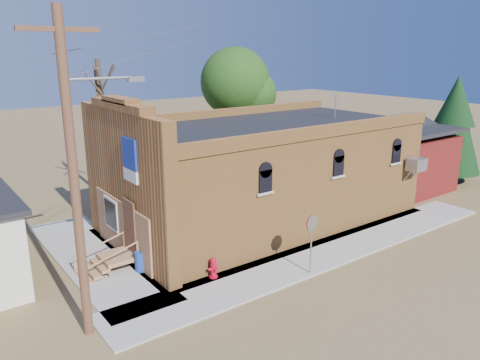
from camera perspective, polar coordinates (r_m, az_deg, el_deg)
ground at (r=17.89m, az=9.56°, el=-10.91°), size 120.00×120.00×0.00m
sidewalk_south at (r=19.43m, az=10.76°, el=-8.62°), size 19.00×2.20×0.08m
sidewalk_west at (r=19.45m, az=-17.31°, el=-9.06°), size 2.60×10.00×0.08m
brick_bar at (r=21.92m, az=2.52°, el=0.82°), size 16.40×7.97×6.30m
red_shed at (r=29.03m, az=17.84°, el=3.61°), size 5.40×6.40×4.30m
utility_pole at (r=13.04m, az=-19.42°, el=0.73°), size 3.12×0.26×9.00m
tree_bare_near at (r=25.56m, az=-16.75°, el=10.55°), size 2.80×2.80×7.65m
tree_leafy at (r=30.27m, az=-0.60°, el=11.82°), size 4.40×4.40×8.15m
evergreen_tree at (r=31.36m, az=24.62°, el=6.46°), size 3.60×3.60×6.50m
fire_hydrant at (r=16.91m, az=-3.27°, el=-10.63°), size 0.43×0.41×0.75m
stop_sign at (r=16.86m, az=8.74°, el=-5.87°), size 0.61×0.15×2.24m
trash_barrel at (r=17.77m, az=-11.96°, el=-9.65°), size 0.58×0.58×0.73m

